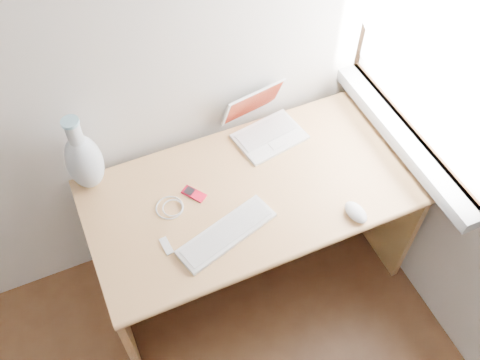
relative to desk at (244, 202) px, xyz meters
name	(u,v)px	position (x,y,z in m)	size (l,w,h in m)	color
window	(442,42)	(0.69, -0.14, 0.77)	(0.11, 0.99, 1.10)	white
desk	(244,202)	(0.00, 0.00, 0.00)	(1.36, 0.68, 0.72)	tan
laptop	(266,125)	(0.18, 0.18, 0.25)	(0.32, 0.28, 0.20)	white
external_keyboard	(227,233)	(-0.18, -0.24, 0.22)	(0.42, 0.23, 0.02)	white
mouse	(356,212)	(0.31, -0.36, 0.23)	(0.07, 0.11, 0.04)	white
ipod	(194,194)	(-0.23, -0.01, 0.21)	(0.09, 0.11, 0.01)	#AB0B23
cable_coil	(170,208)	(-0.34, -0.04, 0.21)	(0.11, 0.11, 0.01)	white
remote	(166,246)	(-0.41, -0.20, 0.21)	(0.03, 0.08, 0.01)	white
vase	(84,160)	(-0.59, 0.21, 0.35)	(0.14, 0.14, 0.37)	silver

